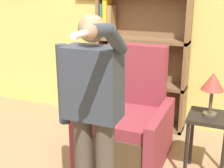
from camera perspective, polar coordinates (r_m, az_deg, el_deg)
wall_back at (r=4.18m, az=3.46°, el=11.98°), size 8.00×0.11×2.80m
bookcase at (r=4.09m, az=4.05°, el=4.03°), size 1.17×0.28×1.73m
armchair at (r=3.40m, az=2.88°, el=-7.56°), size 0.85×0.89×1.20m
person_standing at (r=2.36m, az=-3.60°, el=-4.54°), size 0.57×0.78×1.63m
side_table at (r=3.13m, az=17.16°, el=-7.86°), size 0.38×0.38×0.65m
table_lamp at (r=2.97m, az=17.94°, el=0.03°), size 0.21×0.21×0.42m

